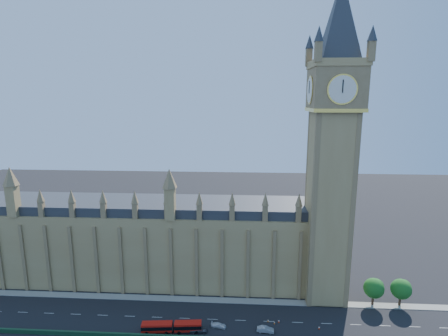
# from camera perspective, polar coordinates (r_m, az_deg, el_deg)

# --- Properties ---
(ground) EXTENTS (400.00, 400.00, 0.00)m
(ground) POSITION_cam_1_polar(r_m,az_deg,el_deg) (108.66, -4.19, -23.34)
(ground) COLOR black
(ground) RESTS_ON ground
(palace_westminster) EXTENTS (120.00, 20.00, 28.00)m
(palace_westminster) POSITION_cam_1_polar(r_m,az_deg,el_deg) (126.14, -14.49, -11.34)
(palace_westminster) COLOR #9B7E4B
(palace_westminster) RESTS_ON ground
(elizabeth_tower) EXTENTS (20.59, 20.59, 105.00)m
(elizabeth_tower) POSITION_cam_1_polar(r_m,az_deg,el_deg) (105.77, 17.44, 6.92)
(elizabeth_tower) COLOR #9B7E4B
(elizabeth_tower) RESTS_ON ground
(kerb_north) EXTENTS (160.00, 3.00, 0.16)m
(kerb_north) POSITION_cam_1_polar(r_m,az_deg,el_deg) (116.48, -3.54, -20.66)
(kerb_north) COLOR gray
(kerb_north) RESTS_ON ground
(tree_east_near) EXTENTS (6.00, 6.00, 8.50)m
(tree_east_near) POSITION_cam_1_polar(r_m,az_deg,el_deg) (120.16, 23.36, -17.50)
(tree_east_near) COLOR #382619
(tree_east_near) RESTS_ON ground
(tree_east_far) EXTENTS (6.00, 6.00, 8.50)m
(tree_east_far) POSITION_cam_1_polar(r_m,az_deg,el_deg) (123.03, 27.02, -17.13)
(tree_east_far) COLOR #382619
(tree_east_far) RESTS_ON ground
(red_bus) EXTENTS (16.20, 3.87, 2.73)m
(red_bus) POSITION_cam_1_polar(r_m,az_deg,el_deg) (103.97, -8.54, -24.28)
(red_bus) COLOR red
(red_bus) RESTS_ON ground
(car_grey) EXTENTS (4.81, 2.23, 1.59)m
(car_grey) POSITION_cam_1_polar(r_m,az_deg,el_deg) (103.50, -4.21, -24.80)
(car_grey) COLOR #43454B
(car_grey) RESTS_ON ground
(car_silver) EXTENTS (4.73, 2.08, 1.51)m
(car_silver) POSITION_cam_1_polar(r_m,az_deg,el_deg) (103.93, 6.79, -24.70)
(car_silver) COLOR #9DA0A4
(car_silver) RESTS_ON ground
(car_white) EXTENTS (4.38, 2.25, 1.21)m
(car_white) POSITION_cam_1_polar(r_m,az_deg,el_deg) (105.00, -0.90, -24.29)
(car_white) COLOR silver
(car_white) RESTS_ON ground
(cone_a) EXTENTS (0.53, 0.53, 0.64)m
(cone_a) POSITION_cam_1_polar(r_m,az_deg,el_deg) (107.29, 8.24, -23.74)
(cone_a) COLOR black
(cone_a) RESTS_ON ground
(cone_b) EXTENTS (0.56, 0.56, 0.70)m
(cone_b) POSITION_cam_1_polar(r_m,az_deg,el_deg) (107.82, 7.21, -23.49)
(cone_b) COLOR black
(cone_b) RESTS_ON ground
(cone_c) EXTENTS (0.60, 0.60, 0.75)m
(cone_c) POSITION_cam_1_polar(r_m,az_deg,el_deg) (107.74, 15.27, -23.85)
(cone_c) COLOR black
(cone_c) RESTS_ON ground
(cone_d) EXTENTS (0.60, 0.60, 0.77)m
(cone_d) POSITION_cam_1_polar(r_m,az_deg,el_deg) (107.96, 8.94, -23.47)
(cone_d) COLOR black
(cone_d) RESTS_ON ground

